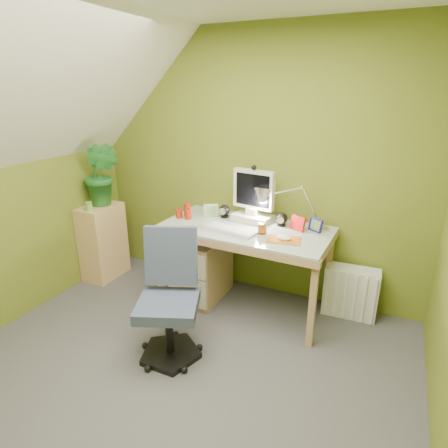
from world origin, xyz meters
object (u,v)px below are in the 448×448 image
at_px(desk_lamp, 305,197).
at_px(task_chair, 168,305).
at_px(radiator, 350,292).
at_px(side_ledge, 103,242).
at_px(monitor, 254,191).
at_px(potted_plant, 101,174).
at_px(desk, 245,268).

relative_size(desk_lamp, task_chair, 0.63).
bearing_deg(radiator, task_chair, -137.85).
bearing_deg(desk_lamp, radiator, 14.72).
height_order(side_ledge, task_chair, task_chair).
distance_m(desk_lamp, radiator, 0.93).
distance_m(monitor, side_ledge, 1.70).
xyz_separation_m(monitor, side_ledge, (-1.55, -0.25, -0.65)).
relative_size(side_ledge, radiator, 1.73).
bearing_deg(monitor, potted_plant, -164.27).
bearing_deg(radiator, desk_lamp, -173.77).
xyz_separation_m(desk, potted_plant, (-1.52, -0.02, 0.70)).
height_order(desk, monitor, monitor).
bearing_deg(task_chair, side_ledge, 126.62).
bearing_deg(desk, desk_lamp, 23.86).
bearing_deg(task_chair, monitor, 55.28).
relative_size(monitor, task_chair, 0.63).
relative_size(monitor, side_ledge, 0.71).
distance_m(desk, task_chair, 0.91).
bearing_deg(task_chair, potted_plant, 124.38).
xyz_separation_m(monitor, desk_lamp, (0.45, 0.00, -0.00)).
bearing_deg(side_ledge, monitor, 9.25).
xyz_separation_m(monitor, potted_plant, (-1.52, -0.20, 0.05)).
height_order(task_chair, radiator, task_chair).
height_order(monitor, radiator, monitor).
distance_m(side_ledge, task_chair, 1.54).
xyz_separation_m(desk_lamp, potted_plant, (-1.97, -0.20, 0.05)).
relative_size(desk_lamp, side_ledge, 0.70).
height_order(monitor, desk_lamp, monitor).
height_order(desk, side_ledge, side_ledge).
xyz_separation_m(side_ledge, task_chair, (1.32, -0.80, 0.05)).
bearing_deg(potted_plant, desk, 0.87).
distance_m(monitor, radiator, 1.21).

